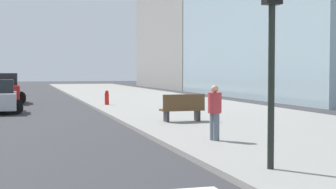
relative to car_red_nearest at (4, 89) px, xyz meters
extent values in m
cube|color=gray|center=(10.21, -13.70, -0.89)|extent=(10.00, 120.00, 0.15)
cube|color=red|center=(0.00, -0.07, -0.21)|extent=(2.10, 4.64, 0.99)
cube|color=#1E2328|center=(0.00, 0.21, 0.68)|extent=(1.77, 2.32, 0.84)
cylinder|color=black|center=(1.07, -1.51, -0.59)|extent=(0.75, 0.24, 0.75)
cylinder|color=black|center=(1.07, 1.37, -0.59)|extent=(0.75, 0.24, 0.75)
cylinder|color=black|center=(0.94, -9.56, -0.65)|extent=(0.64, 0.21, 0.64)
cylinder|color=black|center=(0.92, -7.13, -0.65)|extent=(0.64, 0.21, 0.64)
cylinder|color=black|center=(6.28, -27.06, 0.90)|extent=(0.14, 0.14, 3.44)
cube|color=brown|center=(7.52, -16.81, -0.34)|extent=(1.83, 0.66, 0.08)
cube|color=brown|center=(7.54, -17.05, 0.00)|extent=(1.80, 0.16, 0.60)
cube|color=#2D2D33|center=(6.85, -16.85, -0.60)|extent=(0.13, 0.48, 0.44)
cube|color=#2D2D33|center=(8.20, -16.78, -0.60)|extent=(0.13, 0.48, 0.44)
cylinder|color=slate|center=(6.72, -22.49, -0.41)|extent=(0.19, 0.19, 0.81)
cylinder|color=slate|center=(6.76, -22.66, -0.41)|extent=(0.19, 0.19, 0.81)
cylinder|color=#B23338|center=(6.74, -22.58, 0.30)|extent=(0.41, 0.41, 0.61)
sphere|color=tan|center=(6.74, -22.58, 0.72)|extent=(0.22, 0.22, 0.22)
cylinder|color=red|center=(6.19, -5.67, -0.47)|extent=(0.26, 0.26, 0.70)
sphere|color=red|center=(6.19, -5.67, -0.04)|extent=(0.22, 0.22, 0.22)
camera|label=1|loc=(1.28, -36.75, 1.24)|focal=54.67mm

